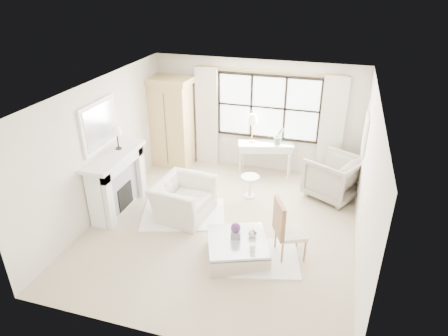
{
  "coord_description": "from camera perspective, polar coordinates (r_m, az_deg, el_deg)",
  "views": [
    {
      "loc": [
        1.88,
        -6.22,
        4.53
      ],
      "look_at": [
        -0.03,
        0.2,
        1.17
      ],
      "focal_mm": 32.0,
      "sensor_mm": 36.0,
      "label": 1
    }
  ],
  "objects": [
    {
      "name": "art_frame",
      "position": [
        8.48,
        19.5,
        4.48
      ],
      "size": [
        0.04,
        0.62,
        0.82
      ],
      "primitive_type": "cube",
      "color": "white",
      "rests_on": "wall_right"
    },
    {
      "name": "coffee_vase",
      "position": [
        6.97,
        4.09,
        -9.19
      ],
      "size": [
        0.18,
        0.18,
        0.16
      ],
      "primitive_type": "imported",
      "rotation": [
        0.0,
        0.0,
        -0.15
      ],
      "color": "silver",
      "rests_on": "coffee_table"
    },
    {
      "name": "console_lamp",
      "position": [
        9.43,
        4.1,
        6.91
      ],
      "size": [
        0.28,
        0.28,
        0.69
      ],
      "color": "#A8793A",
      "rests_on": "console_table"
    },
    {
      "name": "club_armchair",
      "position": [
        8.09,
        -5.85,
        -4.41
      ],
      "size": [
        1.15,
        1.28,
        0.76
      ],
      "primitive_type": "imported",
      "rotation": [
        0.0,
        0.0,
        1.45
      ],
      "color": "silver",
      "rests_on": "floor"
    },
    {
      "name": "mirror_glass",
      "position": [
        8.04,
        -17.23,
        5.85
      ],
      "size": [
        0.02,
        1.0,
        0.8
      ],
      "primitive_type": "cube",
      "color": "silver",
      "rests_on": "wall_left"
    },
    {
      "name": "window_pane",
      "position": [
        9.55,
        6.31,
        8.6
      ],
      "size": [
        2.4,
        0.02,
        1.5
      ],
      "primitive_type": "cube",
      "color": "white",
      "rests_on": "wall_back"
    },
    {
      "name": "wall_left",
      "position": [
        8.25,
        -17.13,
        2.71
      ],
      "size": [
        0.0,
        5.5,
        5.5
      ],
      "primitive_type": "plane",
      "rotation": [
        1.57,
        0.0,
        1.57
      ],
      "color": "beige",
      "rests_on": "ground"
    },
    {
      "name": "pillar_candle",
      "position": [
        6.68,
        4.11,
        -11.23
      ],
      "size": [
        0.09,
        0.09,
        0.12
      ],
      "primitive_type": "cylinder",
      "color": "white",
      "rests_on": "coffee_table"
    },
    {
      "name": "window_frame",
      "position": [
        9.54,
        6.3,
        8.59
      ],
      "size": [
        2.5,
        0.04,
        1.5
      ],
      "primitive_type": null,
      "color": "black",
      "rests_on": "wall_back"
    },
    {
      "name": "wall_right",
      "position": [
        7.01,
        19.74,
        -2.05
      ],
      "size": [
        0.0,
        5.5,
        5.5
      ],
      "primitive_type": "plane",
      "rotation": [
        1.57,
        0.0,
        -1.57
      ],
      "color": "silver",
      "rests_on": "ground"
    },
    {
      "name": "mantel_lamp",
      "position": [
        8.2,
        -15.11,
        5.16
      ],
      "size": [
        0.22,
        0.22,
        0.51
      ],
      "color": "black",
      "rests_on": "fireplace"
    },
    {
      "name": "curtain_right",
      "position": [
        9.46,
        15.09,
        5.31
      ],
      "size": [
        0.55,
        0.1,
        2.47
      ],
      "primitive_type": "cube",
      "color": "beige",
      "rests_on": "ground"
    },
    {
      "name": "mirror_frame",
      "position": [
        8.05,
        -17.41,
        5.87
      ],
      "size": [
        0.05,
        1.15,
        0.95
      ],
      "primitive_type": "cube",
      "color": "white",
      "rests_on": "wall_left"
    },
    {
      "name": "floor",
      "position": [
        7.92,
        -0.22,
        -8.25
      ],
      "size": [
        5.5,
        5.5,
        0.0
      ],
      "primitive_type": "plane",
      "color": "#BCAA8B",
      "rests_on": "ground"
    },
    {
      "name": "ceiling",
      "position": [
        6.75,
        -0.26,
        10.89
      ],
      "size": [
        5.5,
        5.5,
        0.0
      ],
      "primitive_type": "plane",
      "rotation": [
        3.14,
        0.0,
        0.0
      ],
      "color": "white",
      "rests_on": "ground"
    },
    {
      "name": "planter_flowers",
      "position": [
        6.86,
        1.67,
        -8.48
      ],
      "size": [
        0.17,
        0.17,
        0.17
      ],
      "primitive_type": "sphere",
      "color": "#562A69",
      "rests_on": "planter_box"
    },
    {
      "name": "side_table",
      "position": [
        8.72,
        3.73,
        -2.21
      ],
      "size": [
        0.4,
        0.4,
        0.51
      ],
      "color": "silver",
      "rests_on": "floor"
    },
    {
      "name": "console_table",
      "position": [
        9.74,
        5.9,
        1.4
      ],
      "size": [
        1.37,
        0.78,
        0.8
      ],
      "rotation": [
        0.0,
        0.0,
        0.27
      ],
      "color": "silver",
      "rests_on": "floor"
    },
    {
      "name": "fireplace",
      "position": [
        8.43,
        -15.2,
        -1.82
      ],
      "size": [
        0.58,
        1.66,
        1.26
      ],
      "color": "white",
      "rests_on": "ground"
    },
    {
      "name": "wingback_chair",
      "position": [
        8.99,
        15.36,
        -1.23
      ],
      "size": [
        1.4,
        1.39,
        0.95
      ],
      "primitive_type": "imported",
      "rotation": [
        0.0,
        0.0,
        -2.07
      ],
      "color": "#9C9484",
      "rests_on": "floor"
    },
    {
      "name": "art_canvas",
      "position": [
        8.48,
        19.37,
        4.5
      ],
      "size": [
        0.01,
        0.52,
        0.72
      ],
      "primitive_type": "cube",
      "color": "beige",
      "rests_on": "wall_right"
    },
    {
      "name": "coffee_table",
      "position": [
        7.04,
        1.93,
        -11.55
      ],
      "size": [
        1.29,
        1.29,
        0.38
      ],
      "rotation": [
        0.0,
        0.0,
        0.37
      ],
      "color": "silver",
      "rests_on": "floor"
    },
    {
      "name": "planter_box",
      "position": [
        6.94,
        1.65,
        -9.46
      ],
      "size": [
        0.2,
        0.2,
        0.12
      ],
      "primitive_type": "cube",
      "rotation": [
        0.0,
        0.0,
        0.26
      ],
      "color": "slate",
      "rests_on": "coffee_table"
    },
    {
      "name": "curtain_rod",
      "position": [
        9.26,
        6.51,
        13.62
      ],
      "size": [
        3.3,
        0.04,
        0.04
      ],
      "primitive_type": "cylinder",
      "rotation": [
        0.0,
        1.57,
        0.0
      ],
      "color": "#A68739",
      "rests_on": "wall_back"
    },
    {
      "name": "rug_right",
      "position": [
        7.17,
        4.55,
        -12.55
      ],
      "size": [
        1.68,
        1.41,
        0.03
      ],
      "primitive_type": "cube",
      "rotation": [
        0.0,
        0.0,
        0.23
      ],
      "color": "white",
      "rests_on": "floor"
    },
    {
      "name": "curtain_left",
      "position": [
        9.95,
        -2.46,
        7.27
      ],
      "size": [
        0.55,
        0.1,
        2.47
      ],
      "primitive_type": "cube",
      "color": "beige",
      "rests_on": "ground"
    },
    {
      "name": "french_chair",
      "position": [
        7.11,
        9.24,
        -10.17
      ],
      "size": [
        0.64,
        0.64,
        1.08
      ],
      "rotation": [
        0.0,
        0.0,
        2.01
      ],
      "color": "#9E6C42",
      "rests_on": "floor"
    },
    {
      "name": "armoire",
      "position": [
        9.99,
        -7.65,
        6.56
      ],
      "size": [
        1.16,
        0.77,
        2.24
      ],
      "rotation": [
        0.0,
        0.0,
        -0.06
      ],
      "color": "tan",
      "rests_on": "floor"
    },
    {
      "name": "wall_front",
      "position": [
        5.07,
        -9.48,
        -12.69
      ],
      "size": [
        5.0,
        0.0,
        5.0
      ],
      "primitive_type": "plane",
      "rotation": [
        -1.57,
        0.0,
        0.0
      ],
      "color": "silver",
      "rests_on": "ground"
    },
    {
      "name": "orchid_plant",
      "position": [
        9.44,
        7.85,
        4.54
      ],
      "size": [
        0.3,
        0.28,
        0.44
      ],
      "primitive_type": "imported",
      "rotation": [
        0.0,
        0.0,
        0.45
      ],
      "color": "#4E6845",
      "rests_on": "console_table"
    },
    {
      "name": "wall_back",
      "position": [
        9.7,
        4.5,
        7.42
      ],
      "size": [
        5.0,
        0.0,
        5.0
      ],
      "primitive_type": "plane",
      "rotation": [
        1.57,
        0.0,
        0.0
      ],
      "color": "beige",
      "rests_on": "ground"
    },
    {
      "name": "rug_left",
      "position": [
        8.28,
        -5.78,
        -6.59
      ],
      "size": [
        1.94,
        1.62,
        0.03
      ],
      "primitive_type": "cube",
      "rotation": [
        0.0,
        0.0,
        0.31
      ],
      "color": "white",
      "rests_on": "floor"
    }
  ]
}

